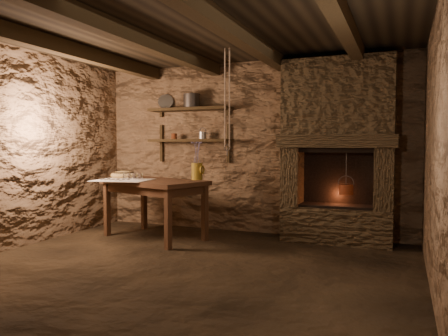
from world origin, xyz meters
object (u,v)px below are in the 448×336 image
at_px(work_table, 155,207).
at_px(iron_stockpot, 192,102).
at_px(red_pot, 346,189).
at_px(wooden_bowl, 123,175).
at_px(stoneware_jug, 197,163).

relative_size(work_table, iron_stockpot, 6.44).
xyz_separation_m(iron_stockpot, red_pot, (2.19, -0.12, -1.17)).
relative_size(wooden_bowl, red_pot, 0.64).
distance_m(stoneware_jug, wooden_bowl, 1.11).
relative_size(iron_stockpot, red_pot, 0.44).
bearing_deg(wooden_bowl, stoneware_jug, 6.42).
bearing_deg(stoneware_jug, red_pot, 22.28).
bearing_deg(stoneware_jug, work_table, -142.37).
xyz_separation_m(work_table, red_pot, (2.38, 0.61, 0.28)).
relative_size(stoneware_jug, iron_stockpot, 2.17).
bearing_deg(wooden_bowl, iron_stockpot, 37.98).
relative_size(work_table, wooden_bowl, 4.39).
xyz_separation_m(stoneware_jug, wooden_bowl, (-1.09, -0.12, -0.18)).
height_order(work_table, iron_stockpot, iron_stockpot).
distance_m(work_table, iron_stockpot, 1.63).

